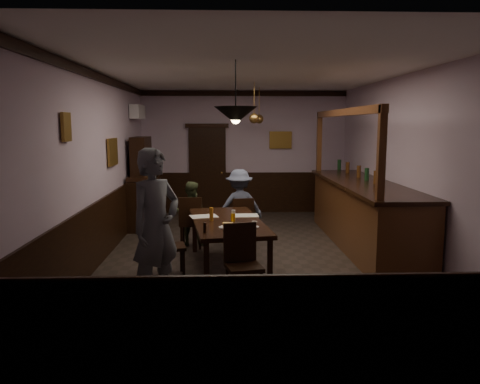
{
  "coord_description": "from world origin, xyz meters",
  "views": [
    {
      "loc": [
        -0.51,
        -7.53,
        2.18
      ],
      "look_at": [
        -0.26,
        -0.42,
        1.15
      ],
      "focal_mm": 35.0,
      "sensor_mm": 36.0,
      "label": 1
    }
  ],
  "objects_px": {
    "chair_far_right": "(242,220)",
    "bar_counter": "(363,212)",
    "pendant_brass_mid": "(254,118)",
    "chair_near": "(242,259)",
    "sideboard": "(144,191)",
    "person_seated_right": "(239,206)",
    "person_standing": "(156,227)",
    "pendant_brass_far": "(259,119)",
    "chair_side": "(166,242)",
    "pendant_iron": "(236,115)",
    "person_seated_left": "(191,213)",
    "dining_table": "(227,224)",
    "soda_can": "(233,217)",
    "coffee_cup": "(254,224)",
    "chair_far_left": "(191,220)"
  },
  "relations": [
    {
      "from": "chair_far_right",
      "to": "bar_counter",
      "type": "bearing_deg",
      "value": 166.87
    },
    {
      "from": "pendant_brass_mid",
      "to": "chair_near",
      "type": "bearing_deg",
      "value": -95.93
    },
    {
      "from": "sideboard",
      "to": "person_seated_right",
      "type": "bearing_deg",
      "value": -36.27
    },
    {
      "from": "person_standing",
      "to": "pendant_brass_far",
      "type": "xyz_separation_m",
      "value": [
        1.63,
        5.08,
        1.34
      ]
    },
    {
      "from": "chair_near",
      "to": "person_seated_right",
      "type": "distance_m",
      "value": 2.91
    },
    {
      "from": "chair_side",
      "to": "pendant_iron",
      "type": "xyz_separation_m",
      "value": [
        1.0,
        -0.47,
        1.8
      ]
    },
    {
      "from": "person_standing",
      "to": "person_seated_left",
      "type": "relative_size",
      "value": 1.65
    },
    {
      "from": "dining_table",
      "to": "soda_can",
      "type": "height_order",
      "value": "soda_can"
    },
    {
      "from": "pendant_brass_mid",
      "to": "pendant_brass_far",
      "type": "height_order",
      "value": "same"
    },
    {
      "from": "sideboard",
      "to": "pendant_brass_far",
      "type": "relative_size",
      "value": 2.37
    },
    {
      "from": "dining_table",
      "to": "chair_near",
      "type": "distance_m",
      "value": 1.33
    },
    {
      "from": "bar_counter",
      "to": "pendant_brass_far",
      "type": "bearing_deg",
      "value": 124.68
    },
    {
      "from": "pendant_brass_far",
      "to": "coffee_cup",
      "type": "bearing_deg",
      "value": -95.14
    },
    {
      "from": "chair_near",
      "to": "chair_far_right",
      "type": "bearing_deg",
      "value": 75.1
    },
    {
      "from": "person_seated_right",
      "to": "bar_counter",
      "type": "relative_size",
      "value": 0.31
    },
    {
      "from": "bar_counter",
      "to": "pendant_brass_mid",
      "type": "bearing_deg",
      "value": 149.18
    },
    {
      "from": "chair_far_right",
      "to": "person_standing",
      "type": "xyz_separation_m",
      "value": [
        -1.15,
        -2.71,
        0.47
      ]
    },
    {
      "from": "chair_far_right",
      "to": "chair_near",
      "type": "height_order",
      "value": "chair_near"
    },
    {
      "from": "person_standing",
      "to": "pendant_iron",
      "type": "bearing_deg",
      "value": -16.46
    },
    {
      "from": "dining_table",
      "to": "pendant_brass_mid",
      "type": "relative_size",
      "value": 2.86
    },
    {
      "from": "person_seated_left",
      "to": "bar_counter",
      "type": "bearing_deg",
      "value": -175.14
    },
    {
      "from": "dining_table",
      "to": "pendant_brass_mid",
      "type": "bearing_deg",
      "value": 76.87
    },
    {
      "from": "chair_near",
      "to": "person_seated_right",
      "type": "relative_size",
      "value": 0.71
    },
    {
      "from": "sideboard",
      "to": "bar_counter",
      "type": "bearing_deg",
      "value": -23.28
    },
    {
      "from": "person_seated_left",
      "to": "person_seated_right",
      "type": "relative_size",
      "value": 0.85
    },
    {
      "from": "pendant_brass_far",
      "to": "pendant_iron",
      "type": "bearing_deg",
      "value": -98.2
    },
    {
      "from": "chair_far_left",
      "to": "person_standing",
      "type": "bearing_deg",
      "value": 86.31
    },
    {
      "from": "chair_far_left",
      "to": "pendant_iron",
      "type": "xyz_separation_m",
      "value": [
        0.74,
        -1.99,
        1.79
      ]
    },
    {
      "from": "chair_side",
      "to": "soda_can",
      "type": "xyz_separation_m",
      "value": [
        0.97,
        0.23,
        0.31
      ]
    },
    {
      "from": "person_seated_right",
      "to": "chair_near",
      "type": "bearing_deg",
      "value": 76.12
    },
    {
      "from": "chair_far_right",
      "to": "chair_side",
      "type": "relative_size",
      "value": 0.96
    },
    {
      "from": "chair_far_right",
      "to": "chair_near",
      "type": "xyz_separation_m",
      "value": [
        -0.11,
        -2.64,
        0.05
      ]
    },
    {
      "from": "chair_side",
      "to": "pendant_brass_far",
      "type": "bearing_deg",
      "value": -33.09
    },
    {
      "from": "person_seated_left",
      "to": "pendant_brass_mid",
      "type": "xyz_separation_m",
      "value": [
        1.21,
        0.9,
        1.72
      ]
    },
    {
      "from": "chair_near",
      "to": "soda_can",
      "type": "distance_m",
      "value": 1.25
    },
    {
      "from": "person_seated_left",
      "to": "person_standing",
      "type": "bearing_deg",
      "value": 94.68
    },
    {
      "from": "sideboard",
      "to": "pendant_brass_far",
      "type": "xyz_separation_m",
      "value": [
        2.51,
        0.64,
        1.53
      ]
    },
    {
      "from": "person_seated_right",
      "to": "sideboard",
      "type": "relative_size",
      "value": 0.71
    },
    {
      "from": "chair_far_left",
      "to": "pendant_iron",
      "type": "bearing_deg",
      "value": 111.98
    },
    {
      "from": "person_standing",
      "to": "chair_far_left",
      "type": "bearing_deg",
      "value": 37.24
    },
    {
      "from": "dining_table",
      "to": "sideboard",
      "type": "bearing_deg",
      "value": 119.86
    },
    {
      "from": "dining_table",
      "to": "person_seated_right",
      "type": "height_order",
      "value": "person_seated_right"
    },
    {
      "from": "chair_far_right",
      "to": "pendant_brass_far",
      "type": "bearing_deg",
      "value": -112.49
    },
    {
      "from": "pendant_brass_mid",
      "to": "pendant_brass_far",
      "type": "relative_size",
      "value": 1.0
    },
    {
      "from": "person_seated_right",
      "to": "bar_counter",
      "type": "bearing_deg",
      "value": 158.49
    },
    {
      "from": "person_seated_left",
      "to": "coffee_cup",
      "type": "distance_m",
      "value": 2.24
    },
    {
      "from": "chair_far_left",
      "to": "sideboard",
      "type": "height_order",
      "value": "sideboard"
    },
    {
      "from": "dining_table",
      "to": "chair_side",
      "type": "distance_m",
      "value": 0.97
    },
    {
      "from": "chair_far_left",
      "to": "person_standing",
      "type": "height_order",
      "value": "person_standing"
    },
    {
      "from": "chair_far_left",
      "to": "person_seated_right",
      "type": "relative_size",
      "value": 0.68
    }
  ]
}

